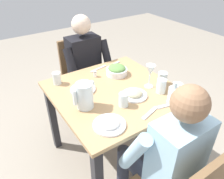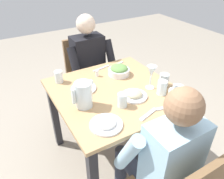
# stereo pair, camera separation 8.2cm
# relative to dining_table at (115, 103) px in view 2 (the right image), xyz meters

# --- Properties ---
(ground_plane) EXTENTS (8.00, 8.00, 0.00)m
(ground_plane) POSITION_rel_dining_table_xyz_m (0.00, 0.00, -0.63)
(ground_plane) COLOR gray
(dining_table) EXTENTS (0.94, 0.94, 0.75)m
(dining_table) POSITION_rel_dining_table_xyz_m (0.00, 0.00, 0.00)
(dining_table) COLOR tan
(dining_table) RESTS_ON ground_plane
(chair_near) EXTENTS (0.40, 0.40, 0.88)m
(chair_near) POSITION_rel_dining_table_xyz_m (-0.10, -0.82, -0.13)
(chair_near) COLOR brown
(chair_near) RESTS_ON ground_plane
(diner_near) EXTENTS (0.48, 0.53, 1.18)m
(diner_near) POSITION_rel_dining_table_xyz_m (-0.10, -0.62, 0.02)
(diner_near) COLOR black
(diner_near) RESTS_ON ground_plane
(diner_far) EXTENTS (0.48, 0.53, 1.18)m
(diner_far) POSITION_rel_dining_table_xyz_m (0.06, 0.62, 0.02)
(diner_far) COLOR #9EC6E0
(diner_far) RESTS_ON ground_plane
(water_pitcher) EXTENTS (0.16, 0.12, 0.19)m
(water_pitcher) POSITION_rel_dining_table_xyz_m (0.29, 0.06, 0.22)
(water_pitcher) COLOR silver
(water_pitcher) RESTS_ON dining_table
(salad_bowl) EXTENTS (0.19, 0.19, 0.09)m
(salad_bowl) POSITION_rel_dining_table_xyz_m (-0.16, -0.21, 0.16)
(salad_bowl) COLOR white
(salad_bowl) RESTS_ON dining_table
(plate_yoghurt) EXTENTS (0.21, 0.21, 0.05)m
(plate_yoghurt) POSITION_rel_dining_table_xyz_m (0.26, 0.32, 0.14)
(plate_yoghurt) COLOR white
(plate_yoghurt) RESTS_ON dining_table
(plate_rice_curry) EXTENTS (0.20, 0.20, 0.05)m
(plate_rice_curry) POSITION_rel_dining_table_xyz_m (0.21, -0.14, 0.14)
(plate_rice_curry) COLOR white
(plate_rice_curry) RESTS_ON dining_table
(plate_beans) EXTENTS (0.20, 0.20, 0.06)m
(plate_beans) POSITION_rel_dining_table_xyz_m (-0.08, 0.15, 0.14)
(plate_beans) COLOR white
(plate_beans) RESTS_ON dining_table
(water_glass_center) EXTENTS (0.06, 0.06, 0.11)m
(water_glass_center) POSITION_rel_dining_table_xyz_m (-0.35, 0.32, 0.17)
(water_glass_center) COLOR silver
(water_glass_center) RESTS_ON dining_table
(water_glass_near_left) EXTENTS (0.07, 0.07, 0.11)m
(water_glass_near_left) POSITION_rel_dining_table_xyz_m (-0.29, 0.22, 0.18)
(water_glass_near_left) COLOR silver
(water_glass_near_left) RESTS_ON dining_table
(water_glass_far_left) EXTENTS (0.08, 0.08, 0.11)m
(water_glass_far_left) POSITION_rel_dining_table_xyz_m (-0.38, 0.14, 0.17)
(water_glass_far_left) COLOR silver
(water_glass_far_left) RESTS_ON dining_table
(water_glass_by_pitcher) EXTENTS (0.07, 0.07, 0.10)m
(water_glass_by_pitcher) POSITION_rel_dining_table_xyz_m (0.06, 0.20, 0.17)
(water_glass_by_pitcher) COLOR silver
(water_glass_by_pitcher) RESTS_ON dining_table
(water_glass_far_right) EXTENTS (0.07, 0.07, 0.10)m
(water_glass_far_right) POSITION_rel_dining_table_xyz_m (0.34, -0.35, 0.17)
(water_glass_far_right) COLOR silver
(water_glass_far_right) RESTS_ON dining_table
(wine_glass) EXTENTS (0.08, 0.08, 0.20)m
(wine_glass) POSITION_rel_dining_table_xyz_m (-0.26, 0.11, 0.26)
(wine_glass) COLOR silver
(wine_glass) RESTS_ON dining_table
(oil_carafe) EXTENTS (0.08, 0.08, 0.16)m
(oil_carafe) POSITION_rel_dining_table_xyz_m (-0.27, 0.36, 0.18)
(oil_carafe) COLOR silver
(oil_carafe) RESTS_ON dining_table
(salt_shaker) EXTENTS (0.03, 0.03, 0.05)m
(salt_shaker) POSITION_rel_dining_table_xyz_m (0.02, -0.28, 0.15)
(salt_shaker) COLOR white
(salt_shaker) RESTS_ON dining_table
(fork_near) EXTENTS (0.17, 0.06, 0.01)m
(fork_near) POSITION_rel_dining_table_xyz_m (-0.20, 0.38, 0.12)
(fork_near) COLOR silver
(fork_near) RESTS_ON dining_table
(knife_near) EXTENTS (0.18, 0.06, 0.01)m
(knife_near) POSITION_rel_dining_table_xyz_m (-0.24, -0.38, 0.12)
(knife_near) COLOR silver
(knife_near) RESTS_ON dining_table
(fork_far) EXTENTS (0.17, 0.07, 0.01)m
(fork_far) POSITION_rel_dining_table_xyz_m (-0.04, 0.37, 0.12)
(fork_far) COLOR silver
(fork_far) RESTS_ON dining_table
(knife_far) EXTENTS (0.18, 0.05, 0.01)m
(knife_far) POSITION_rel_dining_table_xyz_m (-0.08, -0.38, 0.12)
(knife_far) COLOR silver
(knife_far) RESTS_ON dining_table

